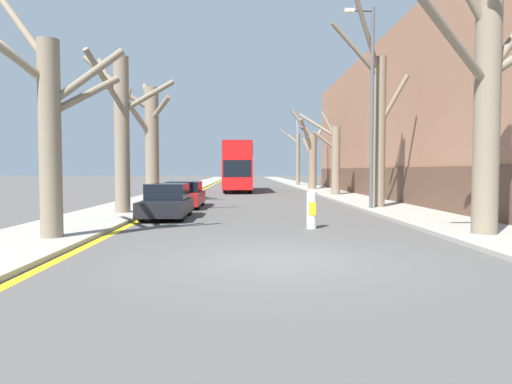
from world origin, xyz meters
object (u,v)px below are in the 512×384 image
(street_tree_left_0, at_px, (48,122))
(street_tree_right_4, at_px, (297,156))
(street_tree_right_2, at_px, (334,156))
(double_decker_bus, at_px, (238,164))
(street_tree_left_1, at_px, (121,127))
(street_tree_right_1, at_px, (378,123))
(parked_car_0, at_px, (167,202))
(lamp_post, at_px, (370,100))
(traffic_bollard, at_px, (312,210))
(parked_car_1, at_px, (184,195))
(street_tree_right_0, at_px, (488,95))
(street_tree_left_2, at_px, (151,139))
(street_tree_right_3, at_px, (311,155))

(street_tree_left_0, distance_m, street_tree_right_4, 44.37)
(street_tree_right_2, bearing_deg, double_decker_bus, 133.51)
(street_tree_left_0, height_order, street_tree_left_1, street_tree_left_1)
(double_decker_bus, bearing_deg, street_tree_right_1, -69.47)
(parked_car_0, bearing_deg, lamp_post, 19.33)
(lamp_post, relative_size, traffic_bollard, 7.87)
(double_decker_bus, bearing_deg, street_tree_left_1, -102.41)
(street_tree_right_4, relative_size, double_decker_bus, 0.77)
(street_tree_right_1, relative_size, parked_car_1, 2.24)
(street_tree_right_0, distance_m, street_tree_right_4, 42.57)
(street_tree_right_2, xyz_separation_m, traffic_bollard, (-4.43, -18.58, -2.32))
(double_decker_bus, relative_size, parked_car_0, 2.72)
(street_tree_right_0, xyz_separation_m, lamp_post, (-0.83, 8.79, 1.22))
(street_tree_left_2, bearing_deg, street_tree_right_2, 29.27)
(street_tree_right_4, height_order, parked_car_0, street_tree_right_4)
(street_tree_left_0, relative_size, traffic_bollard, 5.72)
(street_tree_right_0, relative_size, street_tree_right_1, 0.90)
(street_tree_left_1, distance_m, street_tree_right_4, 37.53)
(street_tree_right_0, relative_size, lamp_post, 0.92)
(street_tree_right_0, distance_m, lamp_post, 8.91)
(street_tree_right_3, relative_size, lamp_post, 0.82)
(traffic_bollard, bearing_deg, street_tree_left_0, -161.91)
(street_tree_right_0, height_order, street_tree_right_2, street_tree_right_0)
(street_tree_left_1, height_order, street_tree_right_2, street_tree_left_1)
(street_tree_right_3, distance_m, traffic_bollard, 29.53)
(parked_car_1, xyz_separation_m, traffic_bollard, (5.26, -8.67, -0.03))
(parked_car_0, bearing_deg, double_decker_bus, 83.48)
(lamp_post, bearing_deg, street_tree_right_1, 51.48)
(street_tree_right_0, bearing_deg, street_tree_left_1, 149.87)
(lamp_post, bearing_deg, street_tree_right_3, 88.38)
(street_tree_left_2, bearing_deg, traffic_bollard, -57.49)
(parked_car_1, relative_size, lamp_post, 0.46)
(street_tree_left_0, bearing_deg, parked_car_1, 79.00)
(street_tree_left_2, height_order, traffic_bollard, street_tree_left_2)
(street_tree_right_1, bearing_deg, street_tree_left_1, -167.27)
(double_decker_bus, height_order, parked_car_1, double_decker_bus)
(double_decker_bus, distance_m, lamp_post, 20.69)
(street_tree_right_1, distance_m, parked_car_1, 10.31)
(street_tree_left_0, relative_size, street_tree_right_2, 1.10)
(traffic_bollard, bearing_deg, street_tree_left_1, 147.43)
(street_tree_right_3, distance_m, street_tree_right_4, 11.29)
(street_tree_right_2, bearing_deg, parked_car_1, -134.35)
(street_tree_right_2, bearing_deg, street_tree_left_0, -119.42)
(street_tree_left_0, height_order, street_tree_right_1, street_tree_right_1)
(street_tree_right_1, relative_size, double_decker_bus, 0.89)
(street_tree_right_1, distance_m, traffic_bollard, 9.25)
(street_tree_left_2, distance_m, street_tree_right_4, 30.89)
(street_tree_right_2, height_order, parked_car_0, street_tree_right_2)
(street_tree_left_0, xyz_separation_m, street_tree_left_2, (-0.15, 14.29, 0.52))
(street_tree_right_0, xyz_separation_m, parked_car_1, (-9.81, 10.88, -3.35))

